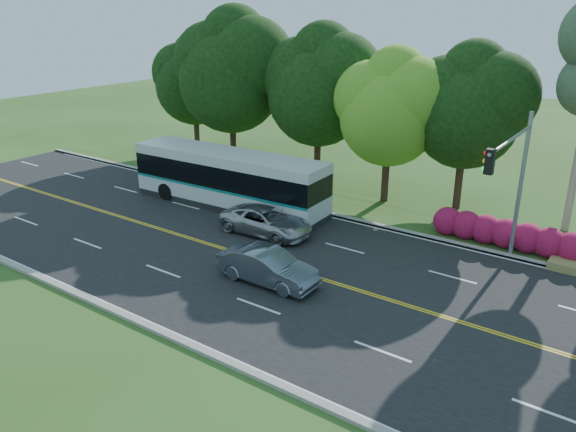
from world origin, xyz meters
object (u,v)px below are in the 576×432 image
Objects in this scene: transit_bus at (229,180)px; suv at (266,221)px; sedan at (268,267)px; traffic_signal at (513,172)px.

transit_bus is 2.52× the size of suv.
suv is at bearing 37.01° from sedan.
suv is (4.49, -2.25, -0.93)m from transit_bus.
traffic_signal is 1.39× the size of suv.
traffic_signal is 11.28m from sedan.
transit_bus is at bearing -178.70° from traffic_signal.
transit_bus is (-15.83, -0.36, -3.02)m from traffic_signal.
traffic_signal reaches higher than suv.
sedan is at bearing -42.20° from transit_bus.
transit_bus is at bearing 49.12° from sedan.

